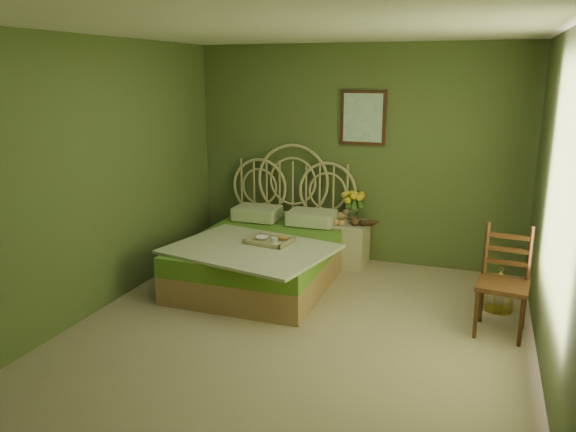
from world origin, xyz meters
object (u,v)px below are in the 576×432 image
at_px(bed, 265,253).
at_px(chair, 504,274).
at_px(nightstand, 347,237).
at_px(birdcage, 499,291).

xyz_separation_m(bed, chair, (2.47, -0.50, 0.23)).
bearing_deg(nightstand, chair, -36.93).
xyz_separation_m(bed, birdcage, (2.47, -0.04, -0.11)).
distance_m(nightstand, chair, 2.16).
distance_m(bed, chair, 2.53).
distance_m(bed, nightstand, 1.10).
relative_size(bed, chair, 2.34).
bearing_deg(bed, birdcage, -1.01).
bearing_deg(chair, nightstand, 149.36).
bearing_deg(bed, nightstand, 46.58).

